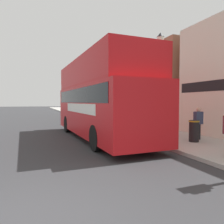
{
  "coord_description": "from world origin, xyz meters",
  "views": [
    {
      "loc": [
        0.3,
        -3.53,
        1.98
      ],
      "look_at": [
        3.85,
        6.17,
        1.49
      ],
      "focal_mm": 35.0,
      "sensor_mm": 36.0,
      "label": 1
    }
  ],
  "objects_px": {
    "pedestrian_second": "(198,120)",
    "lamp_post_second": "(107,86)",
    "tour_bus": "(98,105)",
    "litter_bin": "(194,130)",
    "lamp_post_nearest": "(160,67)",
    "parked_car_ahead_of_bus": "(81,117)"
  },
  "relations": [
    {
      "from": "pedestrian_second",
      "to": "lamp_post_nearest",
      "type": "height_order",
      "value": "lamp_post_nearest"
    },
    {
      "from": "tour_bus",
      "to": "litter_bin",
      "type": "bearing_deg",
      "value": -45.08
    },
    {
      "from": "lamp_post_nearest",
      "to": "pedestrian_second",
      "type": "bearing_deg",
      "value": -22.84
    },
    {
      "from": "tour_bus",
      "to": "litter_bin",
      "type": "relative_size",
      "value": 10.05
    },
    {
      "from": "parked_car_ahead_of_bus",
      "to": "lamp_post_second",
      "type": "height_order",
      "value": "lamp_post_second"
    },
    {
      "from": "pedestrian_second",
      "to": "litter_bin",
      "type": "bearing_deg",
      "value": -146.7
    },
    {
      "from": "tour_bus",
      "to": "lamp_post_second",
      "type": "distance_m",
      "value": 6.33
    },
    {
      "from": "pedestrian_second",
      "to": "litter_bin",
      "type": "relative_size",
      "value": 1.59
    },
    {
      "from": "litter_bin",
      "to": "parked_car_ahead_of_bus",
      "type": "bearing_deg",
      "value": 105.01
    },
    {
      "from": "pedestrian_second",
      "to": "lamp_post_second",
      "type": "xyz_separation_m",
      "value": [
        -1.71,
        8.58,
        2.21
      ]
    },
    {
      "from": "lamp_post_nearest",
      "to": "litter_bin",
      "type": "distance_m",
      "value": 3.38
    },
    {
      "from": "tour_bus",
      "to": "litter_bin",
      "type": "height_order",
      "value": "tour_bus"
    },
    {
      "from": "parked_car_ahead_of_bus",
      "to": "litter_bin",
      "type": "relative_size",
      "value": 4.53
    },
    {
      "from": "pedestrian_second",
      "to": "parked_car_ahead_of_bus",
      "type": "bearing_deg",
      "value": 108.38
    },
    {
      "from": "tour_bus",
      "to": "parked_car_ahead_of_bus",
      "type": "xyz_separation_m",
      "value": [
        0.66,
        7.62,
        -1.17
      ]
    },
    {
      "from": "pedestrian_second",
      "to": "lamp_post_second",
      "type": "relative_size",
      "value": 0.34
    },
    {
      "from": "lamp_post_nearest",
      "to": "litter_bin",
      "type": "height_order",
      "value": "lamp_post_nearest"
    },
    {
      "from": "parked_car_ahead_of_bus",
      "to": "lamp_post_nearest",
      "type": "bearing_deg",
      "value": -79.53
    },
    {
      "from": "lamp_post_nearest",
      "to": "lamp_post_second",
      "type": "relative_size",
      "value": 1.13
    },
    {
      "from": "lamp_post_second",
      "to": "tour_bus",
      "type": "bearing_deg",
      "value": -113.4
    },
    {
      "from": "parked_car_ahead_of_bus",
      "to": "lamp_post_nearest",
      "type": "relative_size",
      "value": 0.87
    },
    {
      "from": "parked_car_ahead_of_bus",
      "to": "pedestrian_second",
      "type": "distance_m",
      "value": 11.12
    }
  ]
}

